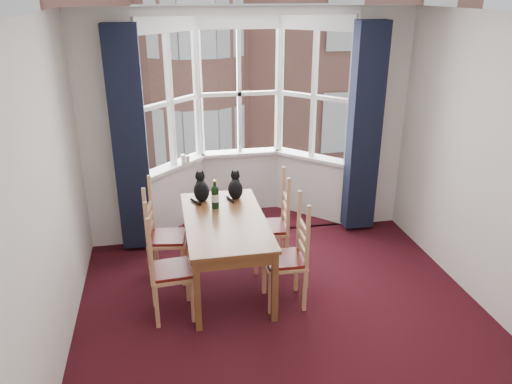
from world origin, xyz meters
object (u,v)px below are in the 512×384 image
object	(u,v)px
candle_tall	(183,159)
wine_bottle	(215,196)
chair_left_far	(159,239)
chair_right_near	(293,260)
chair_left_near	(162,273)
cat_left	(201,189)
dining_table	(225,227)
candle_short	(188,159)
chair_right_far	(277,228)
cat_right	(235,188)

from	to	relation	value
candle_tall	wine_bottle	bearing A→B (deg)	-78.04
wine_bottle	candle_tall	bearing A→B (deg)	101.96
chair_left_far	chair_right_near	world-z (taller)	same
chair_left_near	cat_left	size ratio (longest dim) A/B	2.70
chair_left_near	chair_left_far	size ratio (longest dim) A/B	1.00
dining_table	chair_left_near	world-z (taller)	chair_left_near
dining_table	wine_bottle	size ratio (longest dim) A/B	4.85
chair_left_near	wine_bottle	xyz separation A→B (m)	(0.61, 0.73, 0.45)
chair_left_near	chair_right_near	world-z (taller)	same
candle_short	chair_right_near	bearing A→B (deg)	-66.23
chair_right_far	candle_tall	xyz separation A→B (m)	(-0.96, 1.26, 0.46)
dining_table	chair_right_far	distance (m)	0.73
cat_right	wine_bottle	bearing A→B (deg)	-137.48
chair_right_near	wine_bottle	xyz separation A→B (m)	(-0.68, 0.74, 0.45)
dining_table	candle_tall	xyz separation A→B (m)	(-0.33, 1.56, 0.24)
chair_left_near	candle_tall	xyz separation A→B (m)	(0.34, 1.99, 0.46)
chair_right_near	candle_tall	xyz separation A→B (m)	(-0.95, 2.00, 0.46)
chair_left_near	chair_right_far	distance (m)	1.49
cat_right	candle_tall	xyz separation A→B (m)	(-0.52, 1.02, 0.03)
cat_right	chair_right_far	bearing A→B (deg)	-28.92
chair_right_near	cat_left	size ratio (longest dim) A/B	2.70
chair_left_near	candle_tall	world-z (taller)	candle_tall
dining_table	cat_left	distance (m)	0.61
cat_right	chair_right_near	bearing A→B (deg)	-66.24
dining_table	cat_left	bearing A→B (deg)	109.24
chair_left_far	candle_short	xyz separation A→B (m)	(0.41, 1.31, 0.45)
cat_right	dining_table	bearing A→B (deg)	-109.73
chair_left_near	wine_bottle	world-z (taller)	wine_bottle
chair_left_far	cat_right	distance (m)	1.01
chair_left_far	candle_tall	bearing A→B (deg)	74.53
chair_right_near	cat_right	distance (m)	1.14
chair_left_near	chair_right_near	size ratio (longest dim) A/B	1.00
chair_left_far	wine_bottle	xyz separation A→B (m)	(0.62, 0.02, 0.45)
chair_left_near	cat_left	bearing A→B (deg)	63.56
chair_right_far	wine_bottle	world-z (taller)	wine_bottle
chair_left_far	chair_right_far	bearing A→B (deg)	0.77
chair_left_near	chair_right_far	size ratio (longest dim) A/B	1.00
chair_right_far	chair_right_near	bearing A→B (deg)	-90.59
chair_right_far	candle_tall	bearing A→B (deg)	127.12
chair_right_near	wine_bottle	distance (m)	1.10
chair_left_far	candle_tall	xyz separation A→B (m)	(0.35, 1.28, 0.46)
candle_tall	dining_table	bearing A→B (deg)	-78.09
chair_left_far	candle_short	bearing A→B (deg)	72.54
chair_right_far	cat_left	size ratio (longest dim) A/B	2.70
dining_table	wine_bottle	xyz separation A→B (m)	(-0.06, 0.30, 0.23)
chair_left_far	cat_right	bearing A→B (deg)	16.39
chair_right_far	candle_tall	world-z (taller)	candle_tall
chair_right_far	candle_short	xyz separation A→B (m)	(-0.90, 1.29, 0.45)
wine_bottle	candle_short	distance (m)	1.31
chair_right_far	candle_short	world-z (taller)	candle_short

